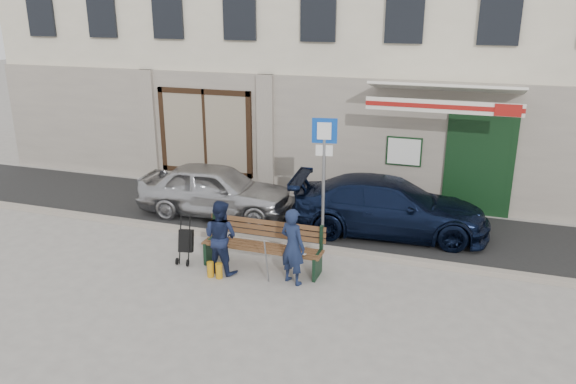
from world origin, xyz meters
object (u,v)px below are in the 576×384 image
at_px(bench, 260,246).
at_px(woman, 221,237).
at_px(car_silver, 216,190).
at_px(stroller, 186,242).
at_px(man, 293,246).
at_px(car_navy, 389,206).
at_px(parking_sign, 324,162).

distance_m(bench, woman, 0.80).
distance_m(car_silver, stroller, 2.73).
height_order(car_silver, man, man).
bearing_deg(car_navy, woman, 131.97).
bearing_deg(car_navy, bench, 135.82).
height_order(man, woman, man).
relative_size(parking_sign, stroller, 2.84).
xyz_separation_m(parking_sign, stroller, (-2.36, -1.68, -1.43)).
distance_m(car_silver, man, 4.05).
relative_size(car_silver, woman, 2.60).
xyz_separation_m(car_silver, car_navy, (4.20, 0.17, -0.01)).
height_order(bench, woman, woman).
bearing_deg(bench, car_navy, 51.33).
distance_m(car_navy, parking_sign, 2.07).
xyz_separation_m(man, woman, (-1.45, 0.00, -0.01)).
distance_m(bench, man, 0.93).
relative_size(car_silver, parking_sign, 1.36).
height_order(car_navy, parking_sign, parking_sign).
distance_m(car_silver, parking_sign, 3.36).
distance_m(parking_sign, man, 2.17).
xyz_separation_m(woman, stroller, (-0.85, 0.16, -0.29)).
xyz_separation_m(car_silver, woman, (1.47, -2.81, 0.08)).
relative_size(car_navy, stroller, 4.50).
bearing_deg(car_navy, car_silver, 86.81).
height_order(parking_sign, stroller, parking_sign).
xyz_separation_m(car_navy, man, (-1.28, -2.99, 0.10)).
bearing_deg(car_navy, man, 151.21).
height_order(bench, stroller, bench).
xyz_separation_m(bench, woman, (-0.65, -0.38, 0.26)).
relative_size(car_silver, car_navy, 0.86).
bearing_deg(car_navy, parking_sign, 127.41).
bearing_deg(man, parking_sign, -69.28).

